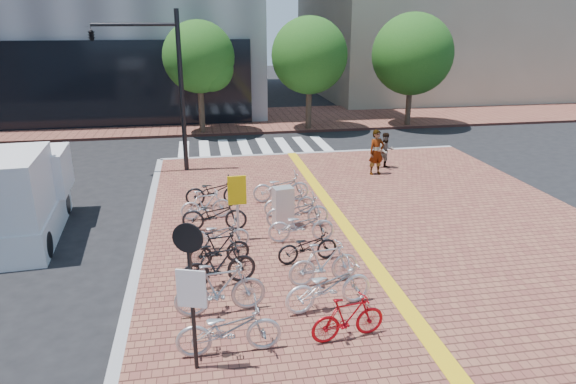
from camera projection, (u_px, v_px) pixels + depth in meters
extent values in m
plane|color=black|center=(301.00, 284.00, 12.52)|extent=(120.00, 120.00, 0.00)
cube|color=gray|center=(312.00, 154.00, 24.18)|extent=(14.00, 0.25, 0.15)
cube|color=brown|center=(234.00, 120.00, 32.07)|extent=(70.00, 8.00, 0.15)
cube|color=silver|center=(184.00, 151.00, 25.07)|extent=(0.50, 4.00, 0.01)
cube|color=silver|center=(204.00, 150.00, 25.23)|extent=(0.50, 4.00, 0.01)
cube|color=silver|center=(225.00, 149.00, 25.40)|extent=(0.50, 4.00, 0.01)
cube|color=silver|center=(245.00, 148.00, 25.57)|extent=(0.50, 4.00, 0.01)
cube|color=silver|center=(265.00, 147.00, 25.73)|extent=(0.50, 4.00, 0.01)
cube|color=silver|center=(284.00, 146.00, 25.90)|extent=(0.50, 4.00, 0.01)
cube|color=silver|center=(304.00, 145.00, 26.07)|extent=(0.50, 4.00, 0.01)
cube|color=silver|center=(323.00, 145.00, 26.23)|extent=(0.50, 4.00, 0.01)
cylinder|color=#38281E|center=(202.00, 109.00, 28.03)|extent=(0.32, 0.32, 2.60)
sphere|color=#194714|center=(199.00, 57.00, 27.15)|extent=(3.80, 3.80, 3.80)
sphere|color=#194714|center=(211.00, 69.00, 27.16)|extent=(2.40, 2.40, 2.40)
cylinder|color=#38281E|center=(309.00, 106.00, 29.03)|extent=(0.32, 0.32, 2.60)
sphere|color=#194714|center=(309.00, 55.00, 28.14)|extent=(4.20, 4.20, 4.20)
sphere|color=#194714|center=(321.00, 67.00, 28.16)|extent=(2.40, 2.40, 2.40)
cylinder|color=#38281E|center=(409.00, 103.00, 30.03)|extent=(0.32, 0.32, 2.60)
sphere|color=#194714|center=(412.00, 54.00, 29.14)|extent=(4.60, 4.60, 4.60)
sphere|color=#194714|center=(424.00, 65.00, 29.16)|extent=(2.40, 2.40, 2.40)
imported|color=#B8B7BC|center=(229.00, 329.00, 9.55)|extent=(1.98, 0.71, 1.04)
imported|color=#A4A4A8|center=(220.00, 288.00, 10.83)|extent=(1.99, 0.73, 1.17)
imported|color=black|center=(218.00, 265.00, 11.95)|extent=(1.88, 0.86, 1.09)
imported|color=black|center=(219.00, 248.00, 12.99)|extent=(1.63, 0.68, 0.95)
imported|color=#B9B9BE|center=(219.00, 234.00, 13.97)|extent=(1.65, 0.61, 0.86)
imported|color=black|center=(214.00, 214.00, 15.15)|extent=(1.98, 0.88, 1.01)
imported|color=silver|center=(206.00, 205.00, 16.01)|extent=(1.62, 0.61, 0.95)
imported|color=black|center=(214.00, 191.00, 17.19)|extent=(1.92, 0.72, 1.00)
imported|color=#A00B14|center=(348.00, 318.00, 10.00)|extent=(1.59, 0.66, 0.92)
imported|color=silver|center=(329.00, 286.00, 11.05)|extent=(2.11, 1.10, 1.06)
imported|color=#BCBBC0|center=(324.00, 263.00, 12.08)|extent=(1.81, 0.74, 1.06)
imported|color=black|center=(308.00, 246.00, 13.22)|extent=(1.69, 0.82, 0.85)
imported|color=silver|center=(301.00, 225.00, 14.38)|extent=(1.90, 0.76, 0.98)
imported|color=#AAAAAF|center=(297.00, 211.00, 15.40)|extent=(1.92, 0.69, 1.00)
imported|color=#BCBBC0|center=(289.00, 202.00, 16.37)|extent=(1.74, 0.80, 0.88)
imported|color=#B8B9BD|center=(281.00, 187.00, 17.56)|extent=(1.95, 0.70, 1.02)
imported|color=gray|center=(376.00, 152.00, 20.51)|extent=(0.74, 0.56, 1.82)
imported|color=#4E5263|center=(386.00, 151.00, 21.43)|extent=(0.81, 0.68, 1.50)
cube|color=silver|center=(283.00, 207.00, 15.35)|extent=(0.64, 0.51, 1.26)
cylinder|color=#B7B7BC|center=(238.00, 209.00, 14.38)|extent=(0.08, 0.08, 1.86)
cube|color=yellow|center=(237.00, 190.00, 14.15)|extent=(0.52, 0.08, 0.83)
cylinder|color=black|center=(192.00, 299.00, 8.83)|extent=(0.10, 0.10, 2.82)
cylinder|color=black|center=(188.00, 238.00, 8.40)|extent=(0.51, 0.20, 0.53)
cube|color=silver|center=(191.00, 289.00, 8.70)|extent=(0.50, 0.20, 0.71)
cylinder|color=black|center=(182.00, 93.00, 20.43)|extent=(0.19, 0.19, 6.35)
cylinder|color=black|center=(134.00, 25.00, 19.33)|extent=(3.17, 0.13, 0.13)
imported|color=black|center=(91.00, 34.00, 19.17)|extent=(0.28, 1.31, 0.53)
cube|color=silver|center=(23.00, 222.00, 15.07)|extent=(2.30, 4.81, 0.94)
cube|color=silver|center=(27.00, 172.00, 15.94)|extent=(2.11, 2.11, 1.35)
cube|color=silver|center=(9.00, 189.00, 13.89)|extent=(2.28, 3.05, 1.87)
cylinder|color=black|center=(6.00, 209.00, 16.43)|extent=(0.28, 0.74, 0.73)
cylinder|color=black|center=(65.00, 204.00, 16.84)|extent=(0.28, 0.74, 0.73)
cylinder|color=black|center=(46.00, 245.00, 13.78)|extent=(0.28, 0.74, 0.73)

